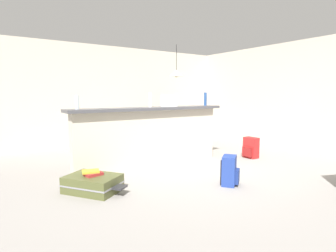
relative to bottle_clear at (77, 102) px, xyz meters
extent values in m
cube|color=gray|center=(1.81, -0.53, -1.20)|extent=(13.00, 13.00, 0.05)
cube|color=beige|center=(1.81, 2.52, 0.08)|extent=(6.60, 0.10, 2.50)
cube|color=beige|center=(4.86, -0.23, 0.08)|extent=(0.10, 6.00, 2.50)
cube|color=beige|center=(1.27, -0.04, -0.66)|extent=(2.80, 0.20, 1.02)
cube|color=#4C4C51|center=(1.27, -0.04, -0.13)|extent=(2.96, 0.40, 0.05)
cylinder|color=silver|center=(0.00, 0.00, 0.00)|extent=(0.06, 0.06, 0.21)
cylinder|color=silver|center=(1.28, -0.01, 0.02)|extent=(0.06, 0.06, 0.26)
cylinder|color=#284C89|center=(2.52, -0.06, 0.02)|extent=(0.06, 0.06, 0.26)
cube|color=silver|center=(1.69, 0.00, 0.00)|extent=(0.26, 0.18, 0.22)
cube|color=#332319|center=(2.93, 1.36, -0.45)|extent=(1.10, 0.80, 0.04)
cylinder|color=#332319|center=(2.44, 1.02, -0.82)|extent=(0.06, 0.06, 0.70)
cylinder|color=#332319|center=(3.42, 1.02, -0.82)|extent=(0.06, 0.06, 0.70)
cylinder|color=#332319|center=(2.44, 1.70, -0.82)|extent=(0.06, 0.06, 0.70)
cylinder|color=#332319|center=(3.42, 1.70, -0.82)|extent=(0.06, 0.06, 0.70)
cube|color=#4C331E|center=(2.83, 0.71, -0.74)|extent=(0.42, 0.42, 0.04)
cube|color=#4C331E|center=(2.84, 0.89, -0.48)|extent=(0.40, 0.05, 0.48)
cylinder|color=#4C331E|center=(2.66, 0.56, -0.97)|extent=(0.04, 0.04, 0.41)
cylinder|color=#4C331E|center=(2.98, 0.54, -0.97)|extent=(0.04, 0.04, 0.41)
cylinder|color=#4C331E|center=(2.68, 0.88, -0.97)|extent=(0.04, 0.04, 0.41)
cylinder|color=#4C331E|center=(3.00, 0.86, -0.97)|extent=(0.04, 0.04, 0.41)
cylinder|color=black|center=(2.85, 1.39, 1.01)|extent=(0.01, 0.01, 0.64)
cone|color=white|center=(2.85, 1.39, 0.64)|extent=(0.34, 0.34, 0.14)
sphere|color=white|center=(2.85, 1.39, 0.56)|extent=(0.07, 0.07, 0.07)
cube|color=#51562D|center=(-0.04, -0.74, -1.06)|extent=(0.78, 0.83, 0.22)
cube|color=gray|center=(-0.04, -0.74, -1.06)|extent=(0.80, 0.85, 0.02)
cube|color=#2D2D33|center=(0.19, -1.08, -1.06)|extent=(0.23, 0.22, 0.02)
cube|color=#233D93|center=(1.68, -1.56, -0.96)|extent=(0.33, 0.31, 0.42)
cube|color=navy|center=(1.74, -1.64, -1.04)|extent=(0.21, 0.18, 0.19)
cube|color=black|center=(1.56, -1.52, -0.98)|extent=(0.04, 0.04, 0.36)
cube|color=black|center=(1.67, -1.43, -0.98)|extent=(0.04, 0.04, 0.36)
cube|color=red|center=(3.31, -0.59, -0.96)|extent=(0.18, 0.28, 0.42)
cube|color=maroon|center=(3.20, -0.59, -1.04)|extent=(0.06, 0.22, 0.19)
cube|color=black|center=(3.41, -0.52, -0.98)|extent=(0.02, 0.04, 0.36)
cube|color=black|center=(3.41, -0.66, -0.98)|extent=(0.02, 0.04, 0.36)
cube|color=#AD2D2D|center=(-0.03, -0.74, -0.93)|extent=(0.25, 0.20, 0.04)
cube|color=gold|center=(-0.05, -0.71, -0.90)|extent=(0.25, 0.21, 0.03)
camera|label=1|loc=(-1.21, -4.29, 0.13)|focal=29.79mm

